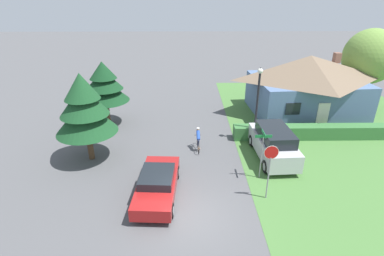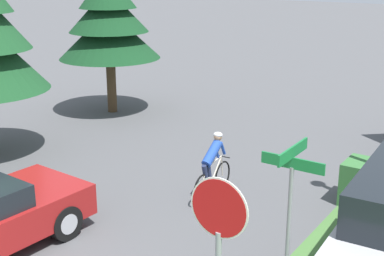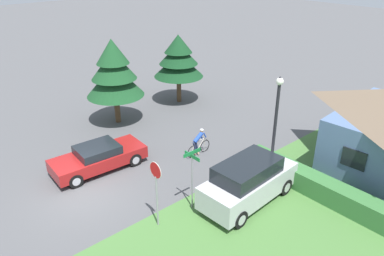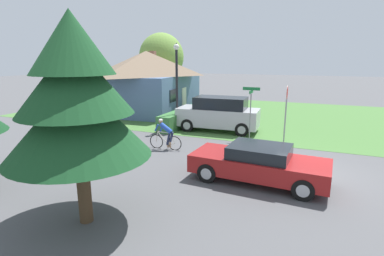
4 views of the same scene
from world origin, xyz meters
name	(u,v)px [view 3 (image 3 of 4)]	position (x,y,z in m)	size (l,w,h in m)	color
ground_plane	(85,194)	(0.00, 0.00, 0.00)	(140.00, 140.00, 0.00)	#515154
hedge_row	(357,206)	(8.88, 7.93, 0.48)	(11.34, 0.90, 0.96)	#387038
sedan_left_lane	(99,157)	(-1.54, 1.59, 0.67)	(2.10, 4.77, 1.33)	maroon
cyclist	(199,143)	(0.67, 6.40, 0.71)	(0.44, 1.66, 1.49)	black
parked_suv_right	(248,182)	(5.22, 5.22, 1.02)	(2.17, 4.86, 2.04)	#B7B7BC
stop_sign	(156,182)	(3.90, 1.28, 2.08)	(0.70, 0.07, 2.95)	gray
street_lamp	(276,117)	(4.59, 7.65, 3.19)	(0.35, 0.35, 5.14)	black
street_name_sign	(192,169)	(3.96, 3.07, 1.93)	(0.90, 0.90, 2.80)	gray
conifer_tall_near	(114,72)	(-5.96, 5.34, 3.35)	(3.58, 3.58, 5.39)	#4C3823
conifer_tall_far	(178,59)	(-6.16, 10.61, 3.19)	(3.50, 3.50, 4.90)	#4C3823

